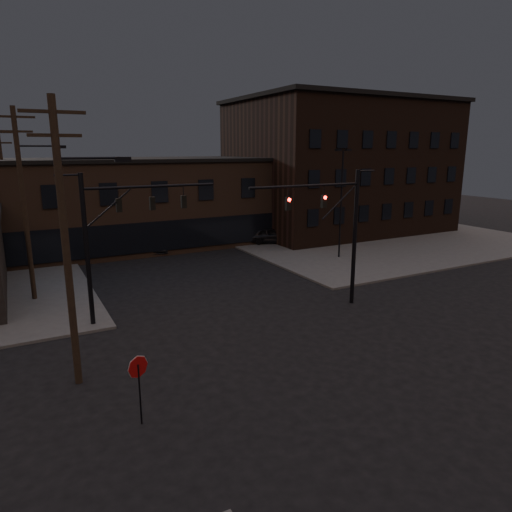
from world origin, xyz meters
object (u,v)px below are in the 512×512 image
Objects in this scene: traffic_signal_near at (340,224)px; traffic_signal_far at (111,231)px; parked_car_lot_a at (271,235)px; stop_sign at (139,374)px; parked_car_lot_b at (362,228)px; car_crossing at (155,244)px.

traffic_signal_near and traffic_signal_far have the same top height.
traffic_signal_near is at bearing -174.38° from parked_car_lot_a.
stop_sign is 0.62× the size of parked_car_lot_b.
parked_car_lot_a reaches higher than parked_car_lot_b.
stop_sign is 0.58× the size of car_crossing.
parked_car_lot_b is at bearing 38.25° from stop_sign.
traffic_signal_near is 1.88× the size of car_crossing.
stop_sign is 38.66m from parked_car_lot_b.
traffic_signal_near reaches higher than parked_car_lot_b.
stop_sign is (-1.28, -9.99, -3.17)m from traffic_signal_far.
car_crossing is (-10.87, 2.09, -0.23)m from parked_car_lot_a.
parked_car_lot_a is at bearing 51.78° from stop_sign.
traffic_signal_far is at bearing 82.68° from stop_sign.
parked_car_lot_a is 1.08× the size of car_crossing.
stop_sign is at bearing -97.32° from traffic_signal_far.
traffic_signal_near is 2.00× the size of parked_car_lot_b.
stop_sign is at bearing -154.10° from traffic_signal_near.
traffic_signal_near is 1.00× the size of traffic_signal_far.
traffic_signal_far is 1.88× the size of car_crossing.
stop_sign is 27.24m from car_crossing.
parked_car_lot_a is (17.56, 13.95, -4.08)m from traffic_signal_far.
parked_car_lot_a is at bearing 38.45° from traffic_signal_far.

